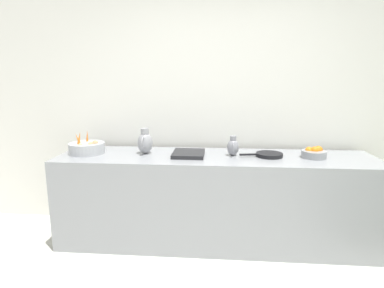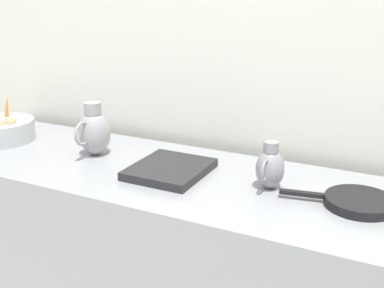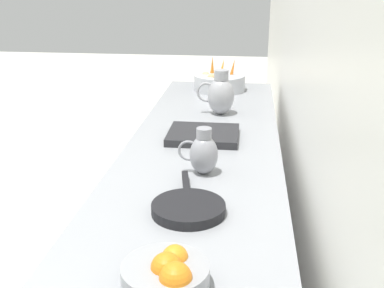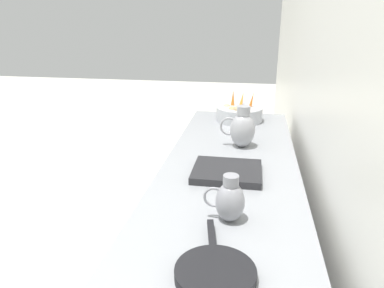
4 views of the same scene
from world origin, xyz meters
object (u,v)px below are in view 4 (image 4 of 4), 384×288
metal_pitcher_tall (242,129)px  metal_pitcher_short (230,200)px  vegetable_colander (239,114)px  skillet_on_counter (215,273)px

metal_pitcher_tall → metal_pitcher_short: size_ratio=1.32×
vegetable_colander → skillet_on_counter: size_ratio=0.84×
metal_pitcher_tall → skillet_on_counter: bearing=88.6°
metal_pitcher_tall → vegetable_colander: bearing=-85.7°
vegetable_colander → skillet_on_counter: vegetable_colander is taller
vegetable_colander → metal_pitcher_short: vegetable_colander is taller
vegetable_colander → skillet_on_counter: (-0.01, 1.78, -0.04)m
vegetable_colander → metal_pitcher_tall: bearing=94.3°
metal_pitcher_tall → skillet_on_counter: size_ratio=0.61×
vegetable_colander → metal_pitcher_tall: (-0.04, 0.58, 0.06)m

